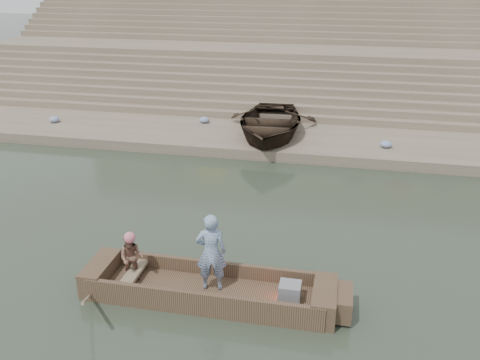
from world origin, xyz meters
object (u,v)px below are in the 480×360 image
(main_rowboat, at_px, (208,294))
(standing_man, at_px, (211,252))
(rowing_man, at_px, (132,257))
(television, at_px, (289,292))
(beached_rowboat, at_px, (269,123))

(main_rowboat, relative_size, standing_man, 2.74)
(rowing_man, bearing_deg, standing_man, -7.68)
(standing_man, xyz_separation_m, rowing_man, (-1.85, -0.03, -0.34))
(television, bearing_deg, standing_man, 177.28)
(main_rowboat, bearing_deg, rowing_man, 178.25)
(rowing_man, height_order, beached_rowboat, beached_rowboat)
(main_rowboat, bearing_deg, television, 0.00)
(standing_man, xyz_separation_m, television, (1.73, -0.08, -0.71))
(main_rowboat, bearing_deg, beached_rowboat, 91.39)
(standing_man, bearing_deg, rowing_man, -11.73)
(main_rowboat, relative_size, television, 10.87)
(main_rowboat, xyz_separation_m, standing_man, (0.07, 0.08, 1.02))
(main_rowboat, xyz_separation_m, beached_rowboat, (-0.26, 10.60, 0.84))
(main_rowboat, height_order, standing_man, standing_man)
(standing_man, bearing_deg, beached_rowboat, -100.81)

